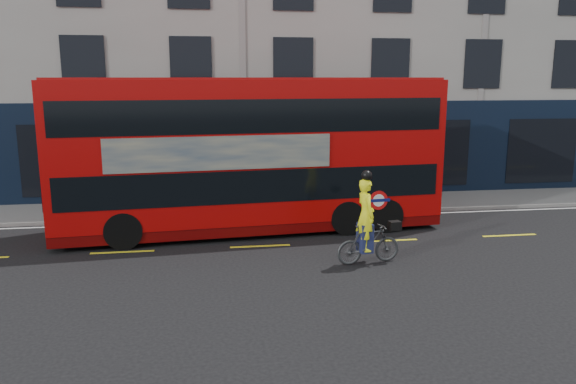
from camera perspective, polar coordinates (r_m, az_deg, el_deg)
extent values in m
plane|color=black|center=(15.45, -2.30, -7.15)|extent=(120.00, 120.00, 0.00)
cube|color=slate|center=(21.67, -4.13, -1.51)|extent=(60.00, 3.00, 0.12)
cube|color=gray|center=(20.21, -3.81, -2.45)|extent=(60.00, 0.12, 0.13)
cube|color=#A3A19A|center=(27.71, -5.42, 16.80)|extent=(50.00, 10.00, 15.00)
cube|color=black|center=(22.78, -4.48, 4.08)|extent=(50.00, 0.08, 4.00)
cube|color=silver|center=(19.94, -3.74, -2.83)|extent=(58.00, 0.10, 0.01)
cube|color=#AB0706|center=(18.14, -3.85, 4.38)|extent=(12.40, 3.76, 4.38)
cube|color=#550303|center=(18.58, -3.75, -2.86)|extent=(12.39, 3.70, 0.33)
cube|color=black|center=(18.29, -3.81, 1.36)|extent=(11.91, 3.76, 1.00)
cube|color=black|center=(18.03, -3.90, 7.97)|extent=(11.91, 3.76, 1.00)
cube|color=maroon|center=(18.00, -3.95, 11.39)|extent=(12.14, 3.63, 0.09)
cube|color=black|center=(20.17, 13.64, 2.02)|extent=(0.24, 2.49, 1.00)
cube|color=black|center=(19.94, 13.93, 8.00)|extent=(0.24, 2.49, 1.00)
cube|color=black|center=(18.35, -23.04, 0.49)|extent=(0.24, 2.49, 1.00)
cube|color=tan|center=(16.59, -6.86, 3.94)|extent=(6.64, 0.58, 1.00)
cylinder|color=red|center=(18.10, 9.19, -0.84)|extent=(0.62, 0.07, 0.62)
cylinder|color=white|center=(18.10, 9.19, -0.84)|extent=(0.40, 0.05, 0.40)
cube|color=#0C1459|center=(18.09, 9.20, -0.85)|extent=(0.78, 0.08, 0.10)
cylinder|color=black|center=(19.63, 8.48, -1.51)|extent=(1.34, 2.91, 1.11)
cylinder|color=black|center=(19.19, 4.78, -1.72)|extent=(1.34, 2.91, 1.11)
cylinder|color=black|center=(18.34, -16.19, -2.78)|extent=(1.34, 2.91, 1.11)
imported|color=#414345|center=(15.36, 8.19, -5.25)|extent=(1.86, 0.76, 1.08)
imported|color=yellow|center=(15.10, 7.89, -2.30)|extent=(0.56, 0.77, 1.94)
cube|color=black|center=(15.56, 10.78, -3.38)|extent=(0.35, 0.29, 0.25)
cube|color=#1D234D|center=(15.26, 7.83, -4.62)|extent=(0.39, 0.47, 0.78)
sphere|color=black|center=(14.88, 8.00, 1.66)|extent=(0.29, 0.29, 0.29)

